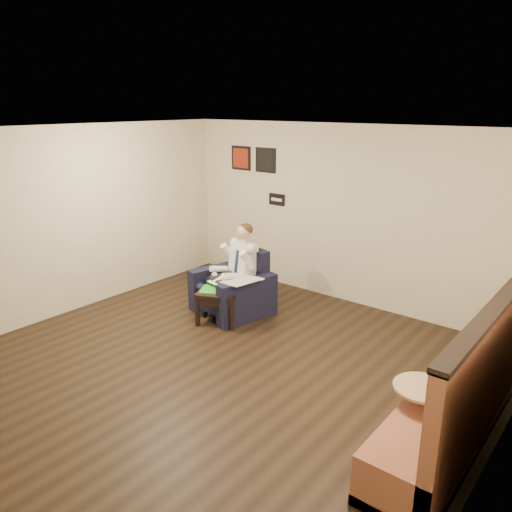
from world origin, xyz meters
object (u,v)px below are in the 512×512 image
Objects in this scene: coffee_mug at (236,285)px; seated_man at (225,273)px; smartphone at (228,286)px; side_table at (221,305)px; banquette at (455,372)px; armchair at (232,283)px; cafe_table at (419,418)px; green_folder at (218,290)px.

seated_man is at bearing 172.46° from coffee_mug.
seated_man is 0.19m from smartphone.
seated_man reaches higher than side_table.
banquette reaches higher than seated_man.
armchair is 0.18m from smartphone.
side_table is 0.22× the size of banquette.
smartphone is (-0.02, 0.18, 0.25)m from side_table.
seated_man is at bearing 161.17° from cafe_table.
cafe_table is (3.44, -1.30, -0.15)m from armchair.
armchair is at bearing 144.31° from coffee_mug.
armchair is 3.68m from cafe_table.
side_table is 3.93× the size of smartphone.
armchair is at bearing 90.00° from seated_man.
armchair is 0.43m from side_table.
seated_man is 0.32m from green_folder.
seated_man is 0.48m from side_table.
coffee_mug is (0.24, -0.03, -0.11)m from seated_man.
seated_man reaches higher than armchair.
green_folder reaches higher than smartphone.
seated_man is at bearing 141.24° from smartphone.
side_table is at bearing -123.50° from coffee_mug.
banquette is at bearing -1.05° from armchair.
armchair is 0.22m from seated_man.
green_folder is at bearing 170.77° from banquette.
coffee_mug reaches higher than side_table.
banquette is at bearing -9.23° from green_folder.
cafe_table is at bearing -15.90° from side_table.
banquette reaches higher than cafe_table.
seated_man is at bearing 109.45° from green_folder.
smartphone reaches higher than side_table.
armchair is 0.27m from coffee_mug.
smartphone is 0.23× the size of cafe_table.
smartphone is at bearing 88.85° from green_folder.
banquette is at bearing -25.38° from smartphone.
coffee_mug is at bearing -7.10° from smartphone.
banquette is (3.54, -0.58, 0.20)m from green_folder.
side_table is at bearing 170.20° from banquette.
armchair is 1.51× the size of cafe_table.
seated_man is 0.48× the size of banquette.
smartphone is at bearing -174.29° from coffee_mug.
coffee_mug is 3.43m from cafe_table.
cafe_table is (3.47, -1.18, -0.33)m from seated_man.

